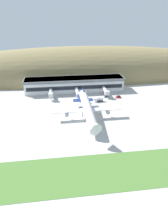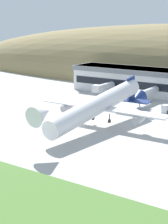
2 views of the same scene
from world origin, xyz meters
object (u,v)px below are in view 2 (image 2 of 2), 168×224
terminal_building (162,81)px  cargo_airplane (99,105)px  jetway_0 (103,87)px  traffic_cone_0 (157,115)px  jetway_1 (146,93)px

terminal_building → cargo_airplane: (2.61, -52.14, 0.24)m
jetway_0 → cargo_airplane: (21.58, -37.42, 2.31)m
terminal_building → jetway_0: size_ratio=5.92×
jetway_0 → cargo_airplane: bearing=-60.0°
cargo_airplane → traffic_cone_0: bearing=65.9°
jetway_0 → jetway_1: 19.73m
cargo_airplane → traffic_cone_0: 23.40m
jetway_0 → cargo_airplane: cargo_airplane is taller
jetway_0 → traffic_cone_0: jetway_0 is taller
jetway_1 → traffic_cone_0: 19.25m
cargo_airplane → jetway_0: bearing=120.0°
jetway_0 → jetway_1: (19.67, -1.55, 0.00)m
jetway_0 → traffic_cone_0: bearing=-28.6°
jetway_1 → jetway_0: bearing=175.5°
terminal_building → jetway_0: 24.10m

